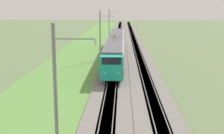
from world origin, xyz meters
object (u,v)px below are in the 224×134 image
(catenary_mast_mid, at_px, (100,36))
(catenary_mast_far, at_px, (109,24))
(passenger_train, at_px, (116,46))
(catenary_mast_near, at_px, (57,96))

(catenary_mast_mid, distance_m, catenary_mast_far, 36.73)
(passenger_train, height_order, catenary_mast_mid, catenary_mast_mid)
(catenary_mast_near, distance_m, catenary_mast_mid, 36.73)
(catenary_mast_far, bearing_deg, catenary_mast_near, 180.00)
(catenary_mast_mid, height_order, catenary_mast_far, catenary_mast_mid)
(catenary_mast_near, xyz_separation_m, catenary_mast_mid, (36.73, -0.00, -0.01))
(passenger_train, xyz_separation_m, catenary_mast_far, (34.05, 2.58, 1.97))
(catenary_mast_near, bearing_deg, passenger_train, -3.75)
(passenger_train, xyz_separation_m, catenary_mast_near, (-39.41, 2.58, 2.14))
(passenger_train, bearing_deg, catenary_mast_near, -3.75)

